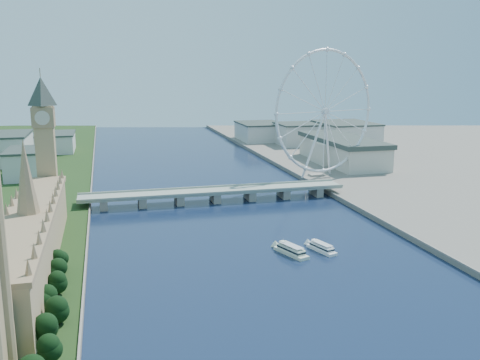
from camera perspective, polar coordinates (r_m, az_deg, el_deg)
name	(u,v)px	position (r m, az deg, el deg)	size (l,w,h in m)	color
tree_row	(42,349)	(215.93, -20.39, -16.51)	(9.17, 201.17, 21.41)	black
parliament_range	(31,240)	(309.98, -21.40, -5.97)	(24.00, 200.00, 70.00)	tan
big_ben	(44,129)	(405.91, -20.16, 5.14)	(20.02, 20.02, 110.00)	tan
westminster_bridge	(215,194)	(444.47, -2.68, -1.46)	(220.00, 22.00, 9.50)	gray
london_eye	(325,112)	(523.24, 9.06, 7.18)	(113.60, 39.12, 124.30)	silver
county_hall	(342,165)	(622.19, 10.79, 1.58)	(54.00, 144.00, 35.00)	beige
city_skyline	(204,140)	(701.35, -3.89, 4.31)	(505.00, 280.00, 32.00)	beige
tour_boat_near	(291,254)	(323.25, 5.47, -7.90)	(7.34, 28.77, 6.35)	silver
tour_boat_far	(322,251)	(330.97, 8.69, -7.51)	(6.51, 25.71, 5.64)	white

